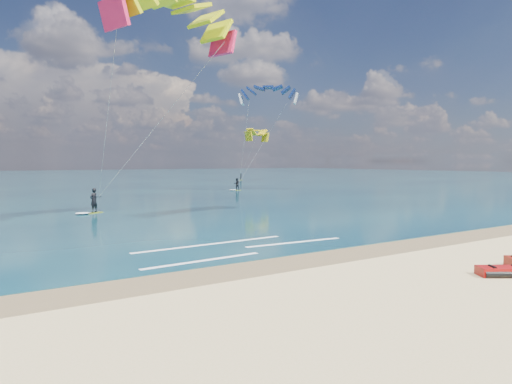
% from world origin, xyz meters
% --- Properties ---
extents(ground, '(320.00, 320.00, 0.00)m').
position_xyz_m(ground, '(0.00, 40.00, 0.00)').
color(ground, tan).
rests_on(ground, ground).
extents(wet_sand_strip, '(320.00, 2.40, 0.01)m').
position_xyz_m(wet_sand_strip, '(0.00, 3.00, 0.00)').
color(wet_sand_strip, brown).
rests_on(wet_sand_strip, ground).
extents(sea, '(320.00, 200.00, 0.04)m').
position_xyz_m(sea, '(0.00, 104.00, 0.02)').
color(sea, '#0A2537').
rests_on(sea, ground).
extents(packed_kite_mid, '(2.70, 2.21, 0.38)m').
position_xyz_m(packed_kite_mid, '(5.53, -2.89, 0.00)').
color(packed_kite_mid, '#A50D0B').
rests_on(packed_kite_mid, ground).
extents(kitesurfer_main, '(11.85, 10.93, 16.28)m').
position_xyz_m(kitesurfer_main, '(-0.41, 20.46, 8.24)').
color(kitesurfer_main, '#B8CD18').
rests_on(kitesurfer_main, sea).
extents(kitesurfer_far, '(8.81, 7.66, 15.20)m').
position_xyz_m(kitesurfer_far, '(22.18, 40.34, 7.94)').
color(kitesurfer_far, '#9ABD1C').
rests_on(kitesurfer_far, sea).
extents(shoreline_foam, '(10.93, 3.63, 0.01)m').
position_xyz_m(shoreline_foam, '(-0.17, 6.70, 0.04)').
color(shoreline_foam, white).
rests_on(shoreline_foam, ground).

